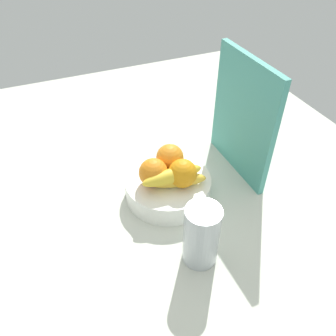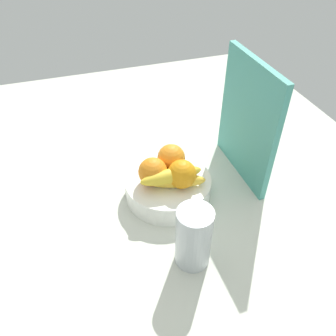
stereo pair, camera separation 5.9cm
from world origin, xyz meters
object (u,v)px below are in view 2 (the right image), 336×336
object	(u,v)px
fruit_bowl	(168,187)
orange_front_right	(153,172)
thermos_tumbler	(194,237)
orange_center	(182,174)
orange_front_left	(170,158)
cutting_board	(247,121)
banana_bunch	(173,178)

from	to	relation	value
fruit_bowl	orange_front_right	size ratio (longest dim) A/B	3.07
orange_front_right	thermos_tumbler	distance (cm)	22.79
fruit_bowl	orange_center	bearing A→B (deg)	38.46
orange_front_left	thermos_tumbler	world-z (taller)	thermos_tumbler
orange_center	cutting_board	world-z (taller)	cutting_board
banana_bunch	orange_front_left	bearing A→B (deg)	167.90
orange_front_right	thermos_tumbler	world-z (taller)	thermos_tumbler
orange_front_left	banana_bunch	bearing A→B (deg)	-12.10
orange_center	cutting_board	distance (cm)	24.47
cutting_board	orange_front_left	bearing A→B (deg)	-91.33
fruit_bowl	cutting_board	size ratio (longest dim) A/B	0.68
fruit_bowl	orange_front_right	distance (cm)	8.28
fruit_bowl	cutting_board	distance (cm)	29.17
fruit_bowl	orange_front_left	size ratio (longest dim) A/B	3.07
orange_front_left	orange_center	size ratio (longest dim) A/B	1.00
orange_front_right	thermos_tumbler	xyz separation A→B (cm)	(22.50, 3.09, -1.88)
orange_front_right	cutting_board	bearing A→B (deg)	97.49
fruit_bowl	thermos_tumbler	xyz separation A→B (cm)	(22.65, -1.27, 5.17)
cutting_board	orange_center	bearing A→B (deg)	-72.77
orange_front_right	cutting_board	size ratio (longest dim) A/B	0.22
orange_front_left	orange_center	xyz separation A→B (cm)	(7.39, 0.96, 0.00)
orange_center	banana_bunch	distance (cm)	2.67
fruit_bowl	banana_bunch	xyz separation A→B (cm)	(3.37, 0.24, 6.19)
orange_front_left	cutting_board	world-z (taller)	cutting_board
fruit_bowl	orange_front_left	distance (cm)	8.26
orange_front_left	thermos_tumbler	distance (cm)	26.81
orange_front_right	cutting_board	distance (cm)	30.44
orange_front_right	banana_bunch	bearing A→B (deg)	54.98
fruit_bowl	thermos_tumbler	bearing A→B (deg)	-3.20
orange_center	thermos_tumbler	size ratio (longest dim) A/B	0.48
orange_front_right	banana_bunch	size ratio (longest dim) A/B	0.44
fruit_bowl	orange_front_left	xyz separation A→B (cm)	(-3.91, 1.80, 7.05)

